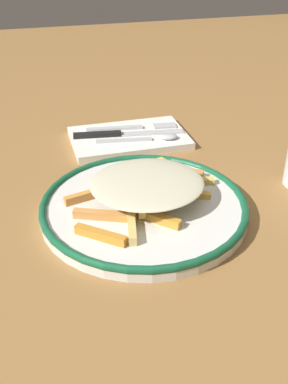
{
  "coord_description": "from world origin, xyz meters",
  "views": [
    {
      "loc": [
        0.54,
        -0.14,
        0.38
      ],
      "look_at": [
        0.0,
        0.0,
        0.04
      ],
      "focal_mm": 43.46,
      "sensor_mm": 36.0,
      "label": 1
    }
  ],
  "objects_px": {
    "fries_heap": "(146,187)",
    "fork": "(132,128)",
    "napkin": "(129,138)",
    "plate": "(144,207)",
    "knife": "(119,134)",
    "spoon": "(151,138)"
  },
  "relations": [
    {
      "from": "plate",
      "to": "fries_heap",
      "type": "height_order",
      "value": "fries_heap"
    },
    {
      "from": "fries_heap",
      "to": "plate",
      "type": "bearing_deg",
      "value": -34.71
    },
    {
      "from": "plate",
      "to": "fork",
      "type": "distance_m",
      "value": 0.28
    },
    {
      "from": "plate",
      "to": "knife",
      "type": "height_order",
      "value": "same"
    },
    {
      "from": "fries_heap",
      "to": "fork",
      "type": "height_order",
      "value": "fries_heap"
    },
    {
      "from": "plate",
      "to": "knife",
      "type": "distance_m",
      "value": 0.25
    },
    {
      "from": "spoon",
      "to": "knife",
      "type": "bearing_deg",
      "value": -123.52
    },
    {
      "from": "fries_heap",
      "to": "fork",
      "type": "bearing_deg",
      "value": 170.83
    },
    {
      "from": "knife",
      "to": "fries_heap",
      "type": "bearing_deg",
      "value": -2.79
    },
    {
      "from": "plate",
      "to": "fork",
      "type": "height_order",
      "value": "plate"
    },
    {
      "from": "fries_heap",
      "to": "napkin",
      "type": "relative_size",
      "value": 1.08
    },
    {
      "from": "plate",
      "to": "spoon",
      "type": "xyz_separation_m",
      "value": [
        -0.21,
        0.07,
        0.01
      ]
    },
    {
      "from": "fork",
      "to": "knife",
      "type": "bearing_deg",
      "value": -51.93
    },
    {
      "from": "plate",
      "to": "fries_heap",
      "type": "relative_size",
      "value": 1.29
    },
    {
      "from": "plate",
      "to": "fries_heap",
      "type": "distance_m",
      "value": 0.03
    },
    {
      "from": "knife",
      "to": "spoon",
      "type": "height_order",
      "value": "spoon"
    },
    {
      "from": "fork",
      "to": "spoon",
      "type": "height_order",
      "value": "spoon"
    },
    {
      "from": "spoon",
      "to": "plate",
      "type": "bearing_deg",
      "value": -18.36
    },
    {
      "from": "napkin",
      "to": "fork",
      "type": "distance_m",
      "value": 0.03
    },
    {
      "from": "plate",
      "to": "fork",
      "type": "relative_size",
      "value": 1.7
    },
    {
      "from": "plate",
      "to": "knife",
      "type": "bearing_deg",
      "value": 176.07
    },
    {
      "from": "napkin",
      "to": "knife",
      "type": "bearing_deg",
      "value": -97.36
    }
  ]
}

